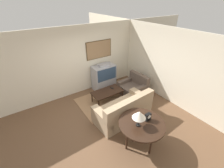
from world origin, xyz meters
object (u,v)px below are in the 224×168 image
at_px(armchair, 133,88).
at_px(console_table, 142,125).
at_px(table_lamp, 139,115).
at_px(mantel_clock, 148,117).
at_px(couch, 124,110).
at_px(tv, 104,77).
at_px(coffee_table, 107,92).

height_order(armchair, console_table, armchair).
relative_size(table_lamp, mantel_clock, 2.13).
height_order(couch, console_table, couch).
height_order(tv, armchair, tv).
xyz_separation_m(armchair, console_table, (-1.50, -1.97, 0.43)).
height_order(tv, table_lamp, table_lamp).
relative_size(couch, mantel_clock, 9.20).
relative_size(armchair, console_table, 0.85).
bearing_deg(table_lamp, coffee_table, 77.83).
xyz_separation_m(coffee_table, table_lamp, (-0.46, -2.16, 0.71)).
xyz_separation_m(coffee_table, mantel_clock, (-0.13, -2.16, 0.47)).
bearing_deg(couch, mantel_clock, 83.73).
xyz_separation_m(armchair, coffee_table, (-1.17, 0.18, 0.13)).
distance_m(tv, coffee_table, 0.99).
bearing_deg(armchair, couch, -56.65).
height_order(couch, armchair, couch).
height_order(table_lamp, mantel_clock, table_lamp).
distance_m(coffee_table, console_table, 2.20).
bearing_deg(console_table, tv, 76.44).
bearing_deg(mantel_clock, coffee_table, 86.48).
xyz_separation_m(couch, table_lamp, (-0.39, -1.04, 0.78)).
bearing_deg(mantel_clock, couch, 86.85).
height_order(console_table, table_lamp, table_lamp).
bearing_deg(couch, armchair, -146.26).
xyz_separation_m(coffee_table, console_table, (-0.33, -2.16, 0.30)).
bearing_deg(table_lamp, tv, 74.03).
xyz_separation_m(couch, console_table, (-0.25, -1.04, 0.37)).
bearing_deg(mantel_clock, armchair, 56.56).
relative_size(console_table, mantel_clock, 5.69).
xyz_separation_m(tv, couch, (-0.48, -2.01, -0.22)).
relative_size(armchair, coffee_table, 0.88).
relative_size(armchair, table_lamp, 2.28).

